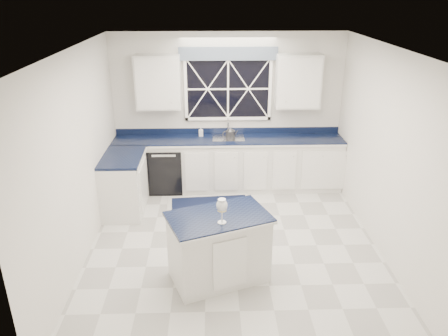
{
  "coord_description": "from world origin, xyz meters",
  "views": [
    {
      "loc": [
        -0.3,
        -5.22,
        3.39
      ],
      "look_at": [
        -0.12,
        0.4,
        1.03
      ],
      "focal_mm": 35.0,
      "sensor_mm": 36.0,
      "label": 1
    }
  ],
  "objects_px": {
    "island": "(219,247)",
    "soap_bottle": "(201,131)",
    "wine_glass": "(222,207)",
    "faucet": "(228,126)",
    "kettle": "(230,133)",
    "dishwasher": "(167,167)"
  },
  "relations": [
    {
      "from": "dishwasher",
      "to": "soap_bottle",
      "type": "bearing_deg",
      "value": 13.78
    },
    {
      "from": "faucet",
      "to": "soap_bottle",
      "type": "bearing_deg",
      "value": -174.96
    },
    {
      "from": "island",
      "to": "wine_glass",
      "type": "height_order",
      "value": "wine_glass"
    },
    {
      "from": "dishwasher",
      "to": "soap_bottle",
      "type": "distance_m",
      "value": 0.88
    },
    {
      "from": "dishwasher",
      "to": "faucet",
      "type": "relative_size",
      "value": 2.72
    },
    {
      "from": "dishwasher",
      "to": "faucet",
      "type": "distance_m",
      "value": 1.31
    },
    {
      "from": "faucet",
      "to": "island",
      "type": "height_order",
      "value": "faucet"
    },
    {
      "from": "soap_bottle",
      "to": "island",
      "type": "bearing_deg",
      "value": -84.72
    },
    {
      "from": "wine_glass",
      "to": "soap_bottle",
      "type": "bearing_deg",
      "value": 95.66
    },
    {
      "from": "island",
      "to": "kettle",
      "type": "relative_size",
      "value": 5.0
    },
    {
      "from": "faucet",
      "to": "kettle",
      "type": "relative_size",
      "value": 1.11
    },
    {
      "from": "kettle",
      "to": "soap_bottle",
      "type": "xyz_separation_m",
      "value": [
        -0.51,
        0.14,
        -0.01
      ]
    },
    {
      "from": "kettle",
      "to": "wine_glass",
      "type": "bearing_deg",
      "value": -103.94
    },
    {
      "from": "kettle",
      "to": "soap_bottle",
      "type": "height_order",
      "value": "kettle"
    },
    {
      "from": "kettle",
      "to": "soap_bottle",
      "type": "bearing_deg",
      "value": 155.26
    },
    {
      "from": "island",
      "to": "kettle",
      "type": "xyz_separation_m",
      "value": [
        0.25,
        2.65,
        0.59
      ]
    },
    {
      "from": "faucet",
      "to": "wine_glass",
      "type": "relative_size",
      "value": 1.0
    },
    {
      "from": "island",
      "to": "soap_bottle",
      "type": "relative_size",
      "value": 8.21
    },
    {
      "from": "dishwasher",
      "to": "kettle",
      "type": "bearing_deg",
      "value": 0.68
    },
    {
      "from": "island",
      "to": "soap_bottle",
      "type": "distance_m",
      "value": 2.86
    },
    {
      "from": "faucet",
      "to": "kettle",
      "type": "height_order",
      "value": "faucet"
    },
    {
      "from": "faucet",
      "to": "island",
      "type": "xyz_separation_m",
      "value": [
        -0.22,
        -2.83,
        -0.66
      ]
    }
  ]
}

